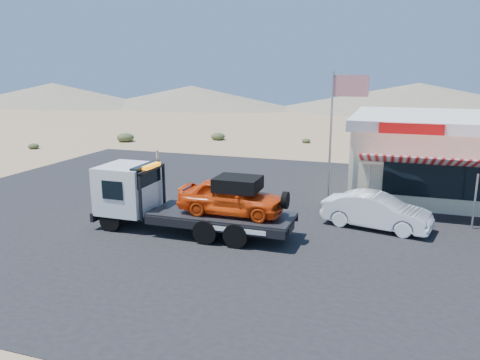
% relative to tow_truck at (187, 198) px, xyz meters
% --- Properties ---
extents(ground, '(120.00, 120.00, 0.00)m').
position_rel_tow_truck_xyz_m(ground, '(-0.10, 0.56, -1.37)').
color(ground, '#977956').
rests_on(ground, ground).
extents(asphalt_lot, '(32.00, 24.00, 0.02)m').
position_rel_tow_truck_xyz_m(asphalt_lot, '(1.90, 3.56, -1.36)').
color(asphalt_lot, black).
rests_on(asphalt_lot, ground).
extents(tow_truck, '(7.61, 2.26, 2.54)m').
position_rel_tow_truck_xyz_m(tow_truck, '(0.00, 0.00, 0.00)').
color(tow_truck, black).
rests_on(tow_truck, asphalt_lot).
extents(white_sedan, '(4.34, 2.27, 1.36)m').
position_rel_tow_truck_xyz_m(white_sedan, '(6.81, 2.77, -0.67)').
color(white_sedan, silver).
rests_on(white_sedan, asphalt_lot).
extents(jerky_store, '(10.40, 9.97, 3.90)m').
position_rel_tow_truck_xyz_m(jerky_store, '(10.40, 9.54, 0.62)').
color(jerky_store, beige).
rests_on(jerky_store, asphalt_lot).
extents(flagpole, '(1.55, 0.10, 6.00)m').
position_rel_tow_truck_xyz_m(flagpole, '(4.83, 5.06, 2.39)').
color(flagpole, '#99999E').
rests_on(flagpole, asphalt_lot).
extents(desert_scrub, '(24.15, 31.54, 0.79)m').
position_rel_tow_truck_xyz_m(desert_scrub, '(-15.13, 11.00, -1.04)').
color(desert_scrub, '#313D21').
rests_on(desert_scrub, ground).
extents(distant_hills, '(126.00, 48.00, 4.20)m').
position_rel_tow_truck_xyz_m(distant_hills, '(-9.87, 55.70, 0.51)').
color(distant_hills, '#726B59').
rests_on(distant_hills, ground).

